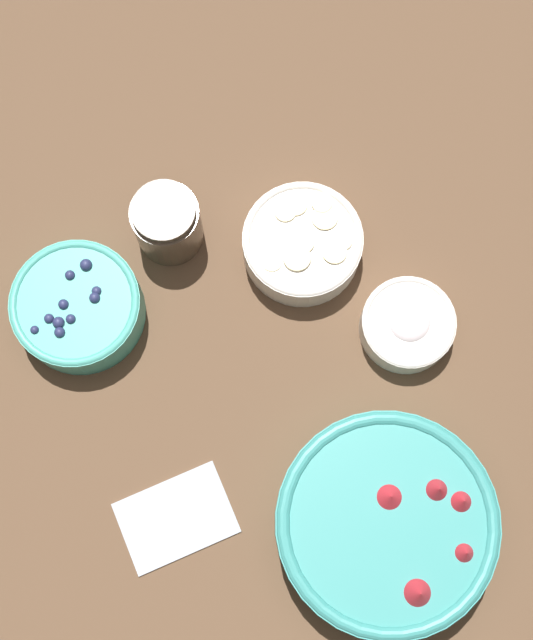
{
  "coord_description": "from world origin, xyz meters",
  "views": [
    {
      "loc": [
        -0.02,
        -0.16,
        1.08
      ],
      "look_at": [
        0.1,
        0.05,
        0.04
      ],
      "focal_mm": 50.0,
      "sensor_mm": 36.0,
      "label": 1
    }
  ],
  "objects_px": {
    "bowl_strawberries": "(386,524)",
    "bowl_blueberries": "(78,307)",
    "jar_chocolate": "(167,224)",
    "bowl_bananas": "(302,243)",
    "bowl_cream": "(407,325)"
  },
  "relations": [
    {
      "from": "bowl_strawberries",
      "to": "bowl_blueberries",
      "type": "distance_m",
      "value": 0.45
    },
    {
      "from": "bowl_blueberries",
      "to": "jar_chocolate",
      "type": "bearing_deg",
      "value": 15.77
    },
    {
      "from": "bowl_bananas",
      "to": "bowl_cream",
      "type": "xyz_separation_m",
      "value": [
        0.06,
        -0.15,
        -0.0
      ]
    },
    {
      "from": "bowl_cream",
      "to": "jar_chocolate",
      "type": "xyz_separation_m",
      "value": [
        -0.2,
        0.25,
        0.02
      ]
    },
    {
      "from": "bowl_blueberries",
      "to": "bowl_bananas",
      "type": "height_order",
      "value": "bowl_blueberries"
    },
    {
      "from": "bowl_blueberries",
      "to": "bowl_cream",
      "type": "height_order",
      "value": "bowl_blueberries"
    },
    {
      "from": "bowl_blueberries",
      "to": "bowl_bananas",
      "type": "bearing_deg",
      "value": -11.47
    },
    {
      "from": "bowl_bananas",
      "to": "jar_chocolate",
      "type": "xyz_separation_m",
      "value": [
        -0.14,
        0.1,
        0.01
      ]
    },
    {
      "from": "bowl_strawberries",
      "to": "bowl_bananas",
      "type": "distance_m",
      "value": 0.35
    },
    {
      "from": "bowl_blueberries",
      "to": "jar_chocolate",
      "type": "xyz_separation_m",
      "value": [
        0.14,
        0.04,
        0.01
      ]
    },
    {
      "from": "bowl_blueberries",
      "to": "bowl_cream",
      "type": "xyz_separation_m",
      "value": [
        0.34,
        -0.21,
        -0.01
      ]
    },
    {
      "from": "bowl_cream",
      "to": "bowl_blueberries",
      "type": "bearing_deg",
      "value": 148.92
    },
    {
      "from": "bowl_strawberries",
      "to": "bowl_bananas",
      "type": "bearing_deg",
      "value": 76.88
    },
    {
      "from": "bowl_bananas",
      "to": "bowl_cream",
      "type": "distance_m",
      "value": 0.16
    },
    {
      "from": "bowl_strawberries",
      "to": "jar_chocolate",
      "type": "relative_size",
      "value": 2.73
    }
  ]
}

